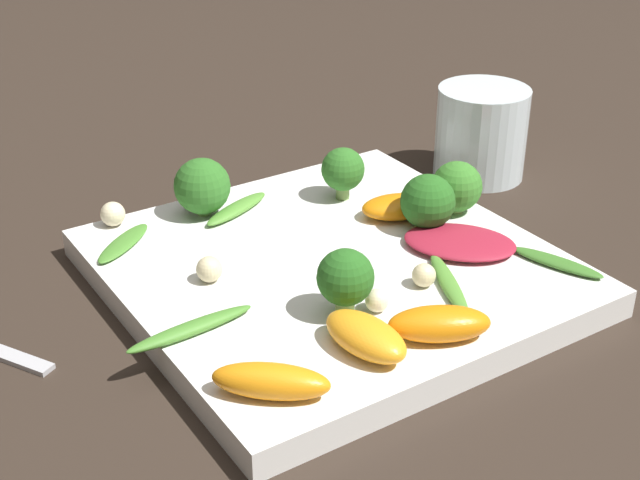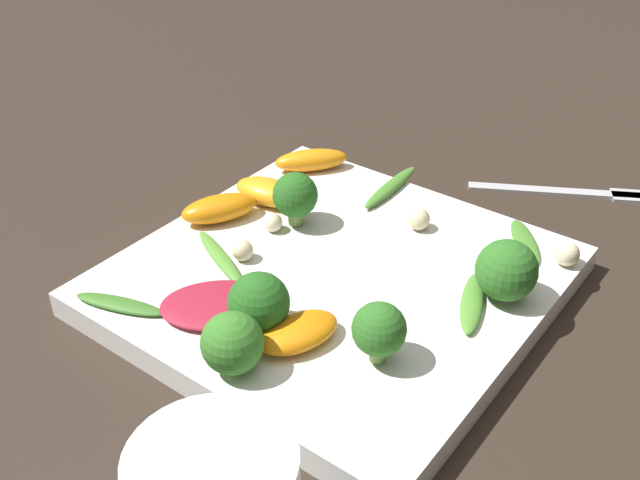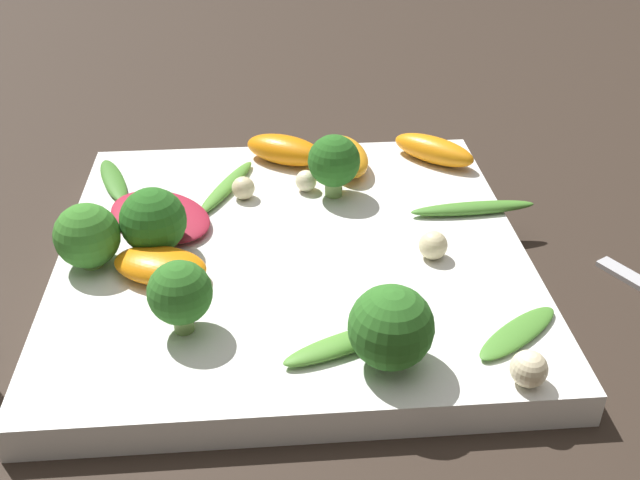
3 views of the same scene
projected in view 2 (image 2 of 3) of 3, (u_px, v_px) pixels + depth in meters
ground_plane at (335, 291)px, 0.57m from camera, size 2.40×2.40×0.00m
plate at (335, 281)px, 0.56m from camera, size 0.29×0.29×0.02m
fork at (581, 192)px, 0.69m from camera, size 0.15×0.10×0.01m
radicchio_leaf_0 at (219, 305)px, 0.51m from camera, size 0.10×0.10×0.01m
orange_segment_0 at (311, 160)px, 0.68m from camera, size 0.06×0.07×0.02m
orange_segment_1 at (268, 192)px, 0.63m from camera, size 0.06×0.04×0.02m
orange_segment_2 at (298, 332)px, 0.49m from camera, size 0.05×0.07×0.02m
orange_segment_3 at (221, 208)px, 0.61m from camera, size 0.06×0.07×0.02m
broccoli_floret_0 at (253, 301)px, 0.49m from camera, size 0.04×0.04×0.04m
broccoli_floret_1 at (232, 343)px, 0.46m from camera, size 0.04×0.04×0.04m
broccoli_floret_2 at (295, 196)px, 0.60m from camera, size 0.04×0.04×0.05m
broccoli_floret_3 at (506, 271)px, 0.52m from camera, size 0.04×0.04×0.05m
broccoli_floret_4 at (379, 330)px, 0.46m from camera, size 0.03×0.03×0.04m
arugula_sprig_0 at (525, 242)px, 0.58m from camera, size 0.05×0.06×0.01m
arugula_sprig_1 at (119, 304)px, 0.52m from camera, size 0.07×0.04×0.01m
arugula_sprig_2 at (391, 187)px, 0.65m from camera, size 0.02×0.09×0.01m
arugula_sprig_3 at (472, 303)px, 0.52m from camera, size 0.04×0.07×0.01m
arugula_sprig_4 at (221, 258)px, 0.56m from camera, size 0.08×0.05×0.01m
macadamia_nut_0 at (243, 250)px, 0.56m from camera, size 0.02×0.02×0.02m
macadamia_nut_1 at (567, 254)px, 0.56m from camera, size 0.02×0.02×0.02m
macadamia_nut_2 at (419, 219)px, 0.60m from camera, size 0.02×0.02×0.02m
macadamia_nut_3 at (273, 222)px, 0.60m from camera, size 0.02×0.02×0.02m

